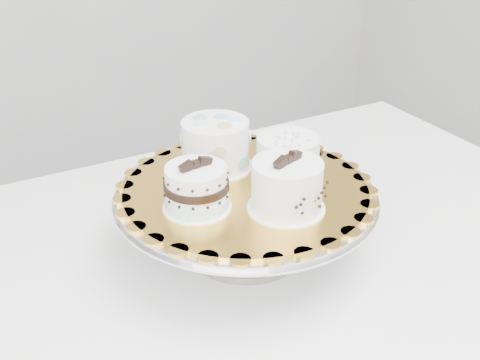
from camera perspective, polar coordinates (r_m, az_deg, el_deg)
table at (r=1.05m, az=1.63°, el=-9.35°), size 1.34×0.98×0.75m
cake_stand at (r=0.95m, az=0.54°, el=-2.81°), size 0.41×0.41×0.11m
cake_board at (r=0.93m, az=0.55°, el=-0.82°), size 0.48×0.48×0.01m
cake_swirl at (r=0.86m, az=4.46°, el=-0.69°), size 0.12×0.12×0.09m
cake_banded at (r=0.86m, az=-4.14°, el=-0.89°), size 0.10×0.10×0.08m
cake_dots at (r=0.98m, az=-2.35°, el=3.42°), size 0.13×0.13×0.08m
cake_ribbon at (r=0.97m, az=4.60°, el=2.39°), size 0.13×0.13×0.06m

